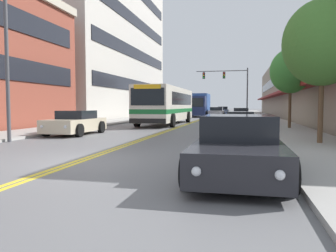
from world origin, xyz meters
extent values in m
plane|color=slate|center=(0.00, 37.00, 0.00)|extent=(240.00, 240.00, 0.00)
cube|color=#9E9B96|center=(-7.14, 37.00, 0.06)|extent=(3.28, 106.00, 0.12)
cube|color=#9E9B96|center=(7.14, 37.00, 0.06)|extent=(3.28, 106.00, 0.12)
cube|color=yellow|center=(-0.10, 37.00, 0.00)|extent=(0.14, 106.00, 0.01)
cube|color=yellow|center=(0.10, 37.00, 0.00)|extent=(0.14, 106.00, 0.01)
cube|color=black|center=(-8.99, 9.10, 3.78)|extent=(0.08, 13.45, 1.40)
cube|color=black|center=(-8.99, 9.10, 6.80)|extent=(0.08, 13.45, 1.40)
cube|color=#BCB7AD|center=(-15.03, 33.10, 14.48)|extent=(12.00, 28.95, 28.96)
cube|color=black|center=(-8.99, 33.10, 4.14)|extent=(0.08, 26.63, 1.40)
cube|color=black|center=(-8.99, 33.10, 8.27)|extent=(0.08, 26.63, 1.40)
cube|color=black|center=(-8.99, 33.10, 12.41)|extent=(0.08, 26.63, 1.40)
cube|color=gray|center=(13.03, 37.00, 4.08)|extent=(8.00, 68.00, 8.17)
cube|color=maroon|center=(8.48, 37.00, 2.90)|extent=(1.10, 61.20, 0.24)
cube|color=black|center=(8.99, 37.00, 5.06)|extent=(0.08, 61.20, 1.40)
cube|color=silver|center=(-1.71, 18.65, 1.68)|extent=(2.59, 11.52, 2.66)
cube|color=#196B33|center=(-1.71, 18.65, 1.15)|extent=(2.61, 11.54, 0.32)
cube|color=black|center=(-1.71, 19.23, 2.11)|extent=(2.62, 8.98, 0.96)
cube|color=black|center=(-1.71, 12.87, 2.16)|extent=(2.33, 0.04, 1.17)
cube|color=yellow|center=(-1.71, 12.86, 2.82)|extent=(1.86, 0.06, 0.28)
cube|color=black|center=(-1.71, 12.85, 0.53)|extent=(2.54, 0.08, 0.32)
cylinder|color=black|center=(-3.04, 14.74, 0.50)|extent=(0.30, 1.00, 1.00)
cylinder|color=black|center=(-0.39, 14.74, 0.50)|extent=(0.30, 1.00, 1.00)
cylinder|color=black|center=(-3.04, 21.82, 0.50)|extent=(0.30, 1.00, 1.00)
cylinder|color=black|center=(-0.39, 21.82, 0.50)|extent=(0.30, 1.00, 1.00)
cube|color=#38383D|center=(-4.32, 31.63, 0.55)|extent=(1.79, 4.72, 0.75)
cube|color=black|center=(-4.32, 31.82, 1.13)|extent=(1.54, 2.08, 0.42)
cylinder|color=black|center=(-5.24, 30.17, 0.32)|extent=(0.22, 0.64, 0.64)
cylinder|color=black|center=(-3.40, 30.17, 0.32)|extent=(0.22, 0.64, 0.64)
cylinder|color=black|center=(-5.24, 33.10, 0.32)|extent=(0.22, 0.64, 0.64)
cylinder|color=black|center=(-3.40, 33.10, 0.32)|extent=(0.22, 0.64, 0.64)
sphere|color=silver|center=(-4.95, 29.25, 0.59)|extent=(0.16, 0.16, 0.16)
sphere|color=silver|center=(-3.69, 29.25, 0.59)|extent=(0.16, 0.16, 0.16)
cube|color=red|center=(-4.97, 34.00, 0.59)|extent=(0.18, 0.04, 0.10)
cube|color=red|center=(-3.68, 34.00, 0.59)|extent=(0.18, 0.04, 0.10)
cube|color=beige|center=(-4.32, 7.91, 0.52)|extent=(1.79, 4.22, 0.67)
cube|color=black|center=(-4.32, 8.08, 1.07)|extent=(1.54, 1.86, 0.44)
cylinder|color=black|center=(-5.23, 6.60, 0.34)|extent=(0.22, 0.67, 0.67)
cylinder|color=black|center=(-3.40, 6.60, 0.34)|extent=(0.22, 0.67, 0.67)
cylinder|color=black|center=(-5.23, 9.22, 0.34)|extent=(0.22, 0.67, 0.67)
cylinder|color=black|center=(-3.40, 9.22, 0.34)|extent=(0.22, 0.67, 0.67)
sphere|color=silver|center=(-4.94, 5.78, 0.55)|extent=(0.16, 0.16, 0.16)
sphere|color=silver|center=(-3.69, 5.78, 0.55)|extent=(0.16, 0.16, 0.16)
cube|color=red|center=(-4.96, 10.03, 0.55)|extent=(0.18, 0.04, 0.10)
cube|color=red|center=(-3.67, 10.03, 0.55)|extent=(0.18, 0.04, 0.10)
cube|color=#232328|center=(4.39, -0.77, 0.49)|extent=(1.81, 4.60, 0.62)
cube|color=black|center=(4.39, -0.59, 1.07)|extent=(1.56, 2.02, 0.55)
cylinder|color=black|center=(3.46, -2.20, 0.33)|extent=(0.22, 0.66, 0.66)
cylinder|color=black|center=(5.32, -2.20, 0.33)|extent=(0.22, 0.66, 0.66)
cylinder|color=black|center=(3.46, 0.66, 0.33)|extent=(0.22, 0.66, 0.66)
cylinder|color=black|center=(5.32, 0.66, 0.33)|extent=(0.22, 0.66, 0.66)
sphere|color=silver|center=(3.75, -3.09, 0.52)|extent=(0.16, 0.16, 0.16)
sphere|color=silver|center=(5.02, -3.09, 0.52)|extent=(0.16, 0.16, 0.16)
cube|color=red|center=(3.74, 1.54, 0.52)|extent=(0.18, 0.04, 0.10)
cube|color=red|center=(5.04, 1.54, 0.52)|extent=(0.18, 0.04, 0.10)
cube|color=#BCAD89|center=(4.40, 12.07, 0.46)|extent=(1.78, 4.69, 0.56)
cube|color=black|center=(4.40, 12.25, 0.97)|extent=(1.53, 2.06, 0.46)
cylinder|color=black|center=(3.48, 10.61, 0.32)|extent=(0.22, 0.64, 0.64)
cylinder|color=black|center=(5.31, 10.61, 0.32)|extent=(0.22, 0.64, 0.64)
cylinder|color=black|center=(3.48, 13.52, 0.32)|extent=(0.22, 0.64, 0.64)
cylinder|color=black|center=(5.31, 13.52, 0.32)|extent=(0.22, 0.64, 0.64)
sphere|color=silver|center=(3.77, 9.70, 0.48)|extent=(0.16, 0.16, 0.16)
sphere|color=silver|center=(5.02, 9.70, 0.48)|extent=(0.16, 0.16, 0.16)
cube|color=red|center=(3.76, 14.42, 0.48)|extent=(0.18, 0.04, 0.10)
cube|color=red|center=(5.04, 14.42, 0.48)|extent=(0.18, 0.04, 0.10)
cube|color=maroon|center=(4.31, 37.96, 0.46)|extent=(1.92, 4.66, 0.56)
cube|color=black|center=(4.31, 38.15, 0.95)|extent=(1.65, 2.05, 0.43)
cylinder|color=black|center=(3.32, 36.51, 0.32)|extent=(0.22, 0.64, 0.64)
cylinder|color=black|center=(5.29, 36.51, 0.32)|extent=(0.22, 0.64, 0.64)
cylinder|color=black|center=(3.32, 39.40, 0.32)|extent=(0.22, 0.64, 0.64)
cylinder|color=black|center=(5.29, 39.40, 0.32)|extent=(0.22, 0.64, 0.64)
sphere|color=silver|center=(3.63, 35.61, 0.48)|extent=(0.16, 0.16, 0.16)
sphere|color=silver|center=(4.98, 35.61, 0.48)|extent=(0.16, 0.16, 0.16)
cube|color=red|center=(3.62, 40.30, 0.48)|extent=(0.18, 0.04, 0.10)
cube|color=red|center=(5.00, 40.30, 0.48)|extent=(0.18, 0.04, 0.10)
cube|color=white|center=(4.40, 29.93, 0.48)|extent=(1.86, 4.23, 0.62)
cube|color=black|center=(4.40, 30.09, 1.04)|extent=(1.60, 1.86, 0.49)
cylinder|color=black|center=(3.45, 28.61, 0.31)|extent=(0.22, 0.62, 0.62)
cylinder|color=black|center=(5.35, 28.61, 0.31)|extent=(0.22, 0.62, 0.62)
cylinder|color=black|center=(3.45, 31.24, 0.31)|extent=(0.22, 0.62, 0.62)
cylinder|color=black|center=(5.35, 31.24, 0.31)|extent=(0.22, 0.62, 0.62)
sphere|color=silver|center=(3.75, 27.79, 0.51)|extent=(0.16, 0.16, 0.16)
sphere|color=silver|center=(5.05, 27.79, 0.51)|extent=(0.16, 0.16, 0.16)
cube|color=red|center=(3.74, 32.05, 0.51)|extent=(0.18, 0.04, 0.10)
cube|color=red|center=(5.07, 32.05, 0.51)|extent=(0.18, 0.04, 0.10)
cube|color=#B7B7BC|center=(1.14, 36.47, 0.54)|extent=(1.88, 4.35, 0.72)
cube|color=black|center=(1.14, 36.65, 1.12)|extent=(1.62, 1.91, 0.44)
cylinder|color=black|center=(0.18, 35.13, 0.32)|extent=(0.22, 0.64, 0.64)
cylinder|color=black|center=(2.10, 35.13, 0.32)|extent=(0.22, 0.64, 0.64)
cylinder|color=black|center=(0.18, 37.82, 0.32)|extent=(0.22, 0.64, 0.64)
cylinder|color=black|center=(2.10, 37.82, 0.32)|extent=(0.22, 0.64, 0.64)
sphere|color=silver|center=(0.48, 34.28, 0.57)|extent=(0.16, 0.16, 0.16)
sphere|color=silver|center=(1.80, 34.28, 0.57)|extent=(0.16, 0.16, 0.16)
cube|color=red|center=(0.46, 38.66, 0.57)|extent=(0.18, 0.04, 0.10)
cube|color=red|center=(1.82, 38.66, 0.57)|extent=(0.18, 0.04, 0.10)
cube|color=#475675|center=(1.36, 48.63, 0.54)|extent=(1.79, 4.17, 0.71)
cube|color=black|center=(1.36, 48.79, 1.14)|extent=(1.54, 1.84, 0.49)
cylinder|color=black|center=(0.44, 47.33, 0.34)|extent=(0.22, 0.67, 0.67)
cylinder|color=black|center=(2.27, 47.33, 0.34)|extent=(0.22, 0.67, 0.67)
cylinder|color=black|center=(0.44, 49.92, 0.34)|extent=(0.22, 0.67, 0.67)
cylinder|color=black|center=(2.27, 49.92, 0.34)|extent=(0.22, 0.67, 0.67)
sphere|color=silver|center=(0.73, 46.52, 0.57)|extent=(0.16, 0.16, 0.16)
sphere|color=silver|center=(1.98, 46.52, 0.57)|extent=(0.16, 0.16, 0.16)
cube|color=red|center=(0.71, 50.72, 0.57)|extent=(0.18, 0.04, 0.10)
cube|color=red|center=(2.00, 50.72, 0.57)|extent=(0.18, 0.04, 0.10)
cube|color=#19234C|center=(-1.30, 34.44, 1.51)|extent=(2.39, 2.16, 2.52)
cube|color=black|center=(-1.30, 33.34, 1.97)|extent=(2.03, 0.04, 1.11)
cube|color=#335699|center=(-1.30, 38.05, 1.73)|extent=(2.43, 5.05, 2.95)
cylinder|color=black|center=(-2.53, 34.44, 0.42)|extent=(0.28, 0.84, 0.84)
cylinder|color=black|center=(-0.08, 34.44, 0.42)|extent=(0.28, 0.84, 0.84)
cylinder|color=black|center=(-2.53, 39.56, 0.42)|extent=(0.28, 0.84, 0.84)
cylinder|color=black|center=(-0.08, 39.56, 0.42)|extent=(0.28, 0.84, 0.84)
cylinder|color=#47474C|center=(5.20, 38.90, 3.39)|extent=(0.18, 0.18, 6.78)
cylinder|color=#47474C|center=(1.62, 38.90, 6.43)|extent=(7.15, 0.11, 0.11)
cube|color=black|center=(1.98, 38.90, 5.83)|extent=(0.34, 0.26, 0.92)
sphere|color=red|center=(1.98, 38.74, 6.11)|extent=(0.18, 0.18, 0.18)
sphere|color=yellow|center=(1.98, 38.74, 5.83)|extent=(0.18, 0.18, 0.18)
sphere|color=green|center=(1.98, 38.74, 5.56)|extent=(0.18, 0.18, 0.18)
cylinder|color=black|center=(1.98, 38.90, 6.36)|extent=(0.02, 0.02, 0.14)
cube|color=black|center=(-0.88, 38.90, 5.83)|extent=(0.34, 0.26, 0.92)
sphere|color=red|center=(-0.88, 38.74, 6.11)|extent=(0.18, 0.18, 0.18)
sphere|color=yellow|center=(-0.88, 38.74, 5.83)|extent=(0.18, 0.18, 0.18)
sphere|color=green|center=(-0.88, 38.74, 5.56)|extent=(0.18, 0.18, 0.18)
cylinder|color=black|center=(-0.88, 38.90, 6.36)|extent=(0.02, 0.02, 0.14)
cylinder|color=#47474C|center=(-5.30, 3.96, 4.70)|extent=(0.16, 0.16, 9.40)
cylinder|color=brown|center=(7.43, 5.40, 1.41)|extent=(0.20, 0.20, 2.57)
ellipsoid|color=#42752D|center=(7.43, 5.40, 3.96)|extent=(2.98, 2.98, 3.28)
cylinder|color=brown|center=(7.50, 14.21, 1.40)|extent=(0.19, 0.19, 2.55)
ellipsoid|color=#387F33|center=(7.50, 14.21, 3.79)|extent=(2.61, 2.61, 2.87)
cylinder|color=#B7B7BC|center=(5.95, 13.67, 0.47)|extent=(0.26, 0.26, 0.70)
sphere|color=#B7B7BC|center=(5.95, 13.67, 0.89)|extent=(0.23, 0.23, 0.23)
cylinder|color=#B7B7BC|center=(5.78, 13.67, 0.55)|extent=(0.08, 0.11, 0.11)
camera|label=1|loc=(4.44, -8.21, 1.57)|focal=35.00mm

